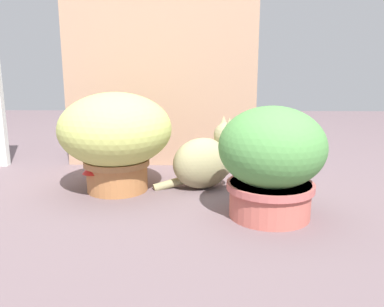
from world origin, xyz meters
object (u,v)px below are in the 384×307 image
object	(u,v)px
grass_planter	(116,135)
mushroom_ornament_red	(93,171)
leafy_planter	(271,159)
cat	(206,160)

from	to	relation	value
grass_planter	mushroom_ornament_red	xyz separation A→B (m)	(-0.08, -0.07, -0.14)
leafy_planter	cat	size ratio (longest dim) A/B	1.00
mushroom_ornament_red	leafy_planter	bearing A→B (deg)	-17.50
grass_planter	cat	distance (m)	0.40
grass_planter	leafy_planter	bearing A→B (deg)	-25.45
leafy_planter	mushroom_ornament_red	size ratio (longest dim) A/B	2.82
leafy_planter	mushroom_ornament_red	distance (m)	0.72
cat	mushroom_ornament_red	distance (m)	0.48
leafy_planter	cat	world-z (taller)	leafy_planter
grass_planter	mushroom_ornament_red	size ratio (longest dim) A/B	3.38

